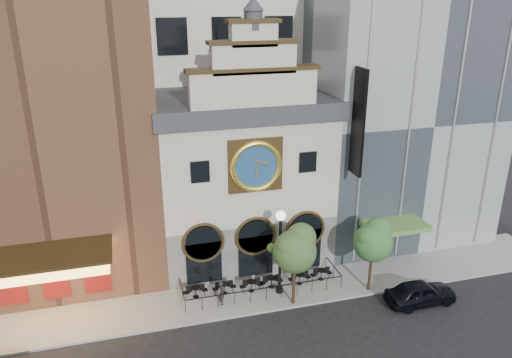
{
  "coord_description": "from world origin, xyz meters",
  "views": [
    {
      "loc": [
        -7.97,
        -25.3,
        19.2
      ],
      "look_at": [
        0.61,
        6.0,
        6.78
      ],
      "focal_mm": 35.0,
      "sensor_mm": 36.0,
      "label": 1
    }
  ],
  "objects_px": {
    "car_right": "(421,293)",
    "bistro_5": "(321,274)",
    "bistro_2": "(251,285)",
    "pedestrian": "(222,293)",
    "lamppost": "(280,243)",
    "tree_left": "(295,248)",
    "tree_right": "(373,240)",
    "bistro_1": "(224,287)",
    "bistro_3": "(271,281)",
    "bistro_0": "(196,291)",
    "bistro_4": "(299,278)"
  },
  "relations": [
    {
      "from": "bistro_3",
      "to": "pedestrian",
      "type": "relative_size",
      "value": 0.96
    },
    {
      "from": "bistro_3",
      "to": "tree_left",
      "type": "xyz_separation_m",
      "value": [
        0.89,
        -2.07,
        3.53
      ]
    },
    {
      "from": "tree_left",
      "to": "tree_right",
      "type": "relative_size",
      "value": 1.06
    },
    {
      "from": "bistro_5",
      "to": "car_right",
      "type": "bearing_deg",
      "value": -38.25
    },
    {
      "from": "bistro_2",
      "to": "car_right",
      "type": "height_order",
      "value": "car_right"
    },
    {
      "from": "bistro_0",
      "to": "car_right",
      "type": "bearing_deg",
      "value": -17.1
    },
    {
      "from": "bistro_5",
      "to": "bistro_0",
      "type": "bearing_deg",
      "value": 178.73
    },
    {
      "from": "bistro_2",
      "to": "pedestrian",
      "type": "height_order",
      "value": "pedestrian"
    },
    {
      "from": "bistro_2",
      "to": "lamppost",
      "type": "bearing_deg",
      "value": -18.57
    },
    {
      "from": "bistro_5",
      "to": "lamppost",
      "type": "xyz_separation_m",
      "value": [
        -3.28,
        -0.71,
        3.23
      ]
    },
    {
      "from": "pedestrian",
      "to": "lamppost",
      "type": "relative_size",
      "value": 0.27
    },
    {
      "from": "bistro_2",
      "to": "lamppost",
      "type": "xyz_separation_m",
      "value": [
        1.79,
        -0.6,
        3.23
      ]
    },
    {
      "from": "pedestrian",
      "to": "tree_left",
      "type": "distance_m",
      "value": 5.63
    },
    {
      "from": "bistro_3",
      "to": "tree_left",
      "type": "relative_size",
      "value": 0.29
    },
    {
      "from": "bistro_4",
      "to": "car_right",
      "type": "height_order",
      "value": "car_right"
    },
    {
      "from": "bistro_0",
      "to": "bistro_5",
      "type": "height_order",
      "value": "same"
    },
    {
      "from": "bistro_1",
      "to": "bistro_2",
      "type": "relative_size",
      "value": 1.0
    },
    {
      "from": "bistro_4",
      "to": "tree_right",
      "type": "xyz_separation_m",
      "value": [
        4.34,
        -1.85,
        3.3
      ]
    },
    {
      "from": "bistro_4",
      "to": "tree_right",
      "type": "distance_m",
      "value": 5.75
    },
    {
      "from": "car_right",
      "to": "bistro_1",
      "type": "bearing_deg",
      "value": 70.21
    },
    {
      "from": "bistro_2",
      "to": "bistro_5",
      "type": "relative_size",
      "value": 1.0
    },
    {
      "from": "bistro_1",
      "to": "tree_left",
      "type": "height_order",
      "value": "tree_left"
    },
    {
      "from": "bistro_5",
      "to": "lamppost",
      "type": "distance_m",
      "value": 4.66
    },
    {
      "from": "bistro_1",
      "to": "bistro_4",
      "type": "height_order",
      "value": "same"
    },
    {
      "from": "bistro_1",
      "to": "car_right",
      "type": "distance_m",
      "value": 12.82
    },
    {
      "from": "bistro_5",
      "to": "tree_right",
      "type": "xyz_separation_m",
      "value": [
        2.69,
        -1.97,
        3.3
      ]
    },
    {
      "from": "bistro_1",
      "to": "pedestrian",
      "type": "height_order",
      "value": "pedestrian"
    },
    {
      "from": "bistro_0",
      "to": "bistro_1",
      "type": "distance_m",
      "value": 1.9
    },
    {
      "from": "tree_left",
      "to": "tree_right",
      "type": "bearing_deg",
      "value": 1.18
    },
    {
      "from": "bistro_2",
      "to": "tree_right",
      "type": "relative_size",
      "value": 0.31
    },
    {
      "from": "bistro_4",
      "to": "tree_left",
      "type": "distance_m",
      "value": 4.19
    },
    {
      "from": "bistro_5",
      "to": "pedestrian",
      "type": "bearing_deg",
      "value": -172.29
    },
    {
      "from": "bistro_4",
      "to": "bistro_5",
      "type": "distance_m",
      "value": 1.65
    },
    {
      "from": "car_right",
      "to": "pedestrian",
      "type": "height_order",
      "value": "pedestrian"
    },
    {
      "from": "bistro_5",
      "to": "bistro_3",
      "type": "bearing_deg",
      "value": -179.81
    },
    {
      "from": "tree_right",
      "to": "bistro_4",
      "type": "bearing_deg",
      "value": 156.93
    },
    {
      "from": "car_right",
      "to": "bistro_5",
      "type": "bearing_deg",
      "value": 51.16
    },
    {
      "from": "bistro_0",
      "to": "bistro_4",
      "type": "relative_size",
      "value": 1.0
    },
    {
      "from": "bistro_1",
      "to": "pedestrian",
      "type": "xyz_separation_m",
      "value": [
        -0.38,
        -1.09,
        0.36
      ]
    },
    {
      "from": "pedestrian",
      "to": "bistro_4",
      "type": "bearing_deg",
      "value": -74.58
    },
    {
      "from": "pedestrian",
      "to": "tree_right",
      "type": "xyz_separation_m",
      "value": [
        9.95,
        -0.98,
        2.94
      ]
    },
    {
      "from": "bistro_3",
      "to": "tree_right",
      "type": "distance_m",
      "value": 7.39
    },
    {
      "from": "bistro_1",
      "to": "pedestrian",
      "type": "bearing_deg",
      "value": -109.2
    },
    {
      "from": "bistro_3",
      "to": "bistro_5",
      "type": "relative_size",
      "value": 1.0
    },
    {
      "from": "bistro_1",
      "to": "bistro_5",
      "type": "bearing_deg",
      "value": -0.85
    },
    {
      "from": "bistro_2",
      "to": "car_right",
      "type": "xyz_separation_m",
      "value": [
        10.29,
        -4.01,
        0.18
      ]
    },
    {
      "from": "car_right",
      "to": "tree_right",
      "type": "distance_m",
      "value": 4.55
    },
    {
      "from": "tree_right",
      "to": "bistro_5",
      "type": "bearing_deg",
      "value": 143.79
    },
    {
      "from": "tree_left",
      "to": "bistro_2",
      "type": "bearing_deg",
      "value": 139.69
    },
    {
      "from": "bistro_0",
      "to": "bistro_3",
      "type": "xyz_separation_m",
      "value": [
        5.15,
        -0.21,
        0.0
      ]
    }
  ]
}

